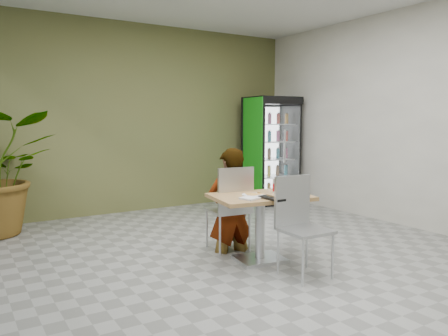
{
  "coord_description": "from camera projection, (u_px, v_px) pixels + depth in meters",
  "views": [
    {
      "loc": [
        -2.66,
        -3.66,
        1.58
      ],
      "look_at": [
        0.08,
        0.76,
        1.0
      ],
      "focal_mm": 35.0,
      "sensor_mm": 36.0,
      "label": 1
    }
  ],
  "objects": [
    {
      "name": "soda_cup",
      "position": [
        277.0,
        187.0,
        4.88
      ],
      "size": [
        0.1,
        0.1,
        0.17
      ],
      "color": "white",
      "rests_on": "dining_table"
    },
    {
      "name": "room_envelope",
      "position": [
        257.0,
        117.0,
        4.48
      ],
      "size": [
        6.0,
        7.0,
        3.2
      ],
      "primitive_type": null,
      "color": "silver",
      "rests_on": "ground"
    },
    {
      "name": "seated_woman",
      "position": [
        230.0,
        212.0,
        5.24
      ],
      "size": [
        0.61,
        0.43,
        1.55
      ],
      "primitive_type": "imported",
      "rotation": [
        0.0,
        0.0,
        3.03
      ],
      "color": "black",
      "rests_on": "ground"
    },
    {
      "name": "dining_table",
      "position": [
        260.0,
        214.0,
        4.83
      ],
      "size": [
        1.15,
        0.89,
        0.75
      ],
      "rotation": [
        0.0,
        0.0,
        -0.16
      ],
      "color": "#AE814A",
      "rests_on": "ground"
    },
    {
      "name": "beverage_fridge",
      "position": [
        272.0,
        150.0,
        8.24
      ],
      "size": [
        0.97,
        0.78,
        2.0
      ],
      "rotation": [
        0.0,
        0.0,
        -0.09
      ],
      "color": "black",
      "rests_on": "ground"
    },
    {
      "name": "pizza_plate",
      "position": [
        253.0,
        194.0,
        4.78
      ],
      "size": [
        0.31,
        0.24,
        0.03
      ],
      "color": "white",
      "rests_on": "dining_table"
    },
    {
      "name": "cafeteria_tray",
      "position": [
        283.0,
        197.0,
        4.63
      ],
      "size": [
        0.45,
        0.34,
        0.02
      ],
      "primitive_type": "cube",
      "rotation": [
        0.0,
        0.0,
        0.05
      ],
      "color": "black",
      "rests_on": "dining_table"
    },
    {
      "name": "chair_near",
      "position": [
        299.0,
        217.0,
        4.43
      ],
      "size": [
        0.46,
        0.46,
        1.01
      ],
      "rotation": [
        0.0,
        0.0,
        -0.02
      ],
      "color": "#B7BABC",
      "rests_on": "ground"
    },
    {
      "name": "chair_far",
      "position": [
        232.0,
        202.0,
        5.17
      ],
      "size": [
        0.5,
        0.51,
        1.03
      ],
      "rotation": [
        0.0,
        0.0,
        3.03
      ],
      "color": "#B7BABC",
      "rests_on": "ground"
    },
    {
      "name": "ground",
      "position": [
        255.0,
        268.0,
        4.66
      ],
      "size": [
        7.0,
        7.0,
        0.0
      ],
      "primitive_type": "plane",
      "color": "gray",
      "rests_on": "ground"
    },
    {
      "name": "napkin_stack",
      "position": [
        250.0,
        198.0,
        4.55
      ],
      "size": [
        0.21,
        0.21,
        0.02
      ],
      "primitive_type": "cube",
      "rotation": [
        0.0,
        0.0,
        0.3
      ],
      "color": "white",
      "rests_on": "dining_table"
    }
  ]
}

